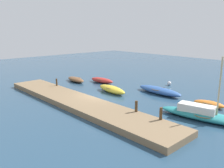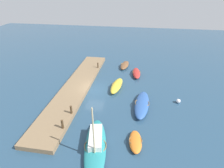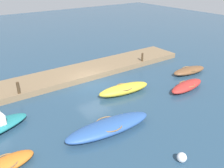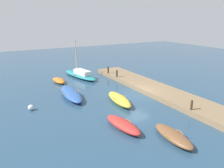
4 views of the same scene
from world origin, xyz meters
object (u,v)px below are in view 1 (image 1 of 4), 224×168
at_px(motorboat_blue, 159,90).
at_px(mooring_post_mid_west, 136,106).
at_px(rowboat_yellow, 112,89).
at_px(mooring_post_west, 57,82).
at_px(rowboat_brown, 76,79).
at_px(dinghy_orange, 209,104).
at_px(marker_buoy, 169,83).
at_px(mooring_post_mid_east, 161,114).
at_px(rowboat_red, 102,80).
at_px(sailboat_teal, 203,114).

bearing_deg(motorboat_blue, mooring_post_mid_west, -63.47).
relative_size(rowboat_yellow, mooring_post_west, 5.40).
bearing_deg(rowboat_brown, dinghy_orange, 15.02).
relative_size(dinghy_orange, marker_buoy, 5.55).
xyz_separation_m(motorboat_blue, mooring_post_mid_east, (5.53, -7.46, 0.61)).
bearing_deg(marker_buoy, mooring_post_mid_east, -59.03).
height_order(rowboat_yellow, mooring_post_west, mooring_post_west).
height_order(rowboat_yellow, rowboat_brown, rowboat_yellow).
distance_m(rowboat_yellow, rowboat_brown, 7.66).
distance_m(mooring_post_west, mooring_post_mid_east, 14.92).
bearing_deg(mooring_post_mid_east, dinghy_orange, 86.74).
bearing_deg(mooring_post_mid_east, rowboat_yellow, 157.62).
distance_m(dinghy_orange, rowboat_brown, 17.77).
height_order(rowboat_yellow, marker_buoy, rowboat_yellow).
bearing_deg(marker_buoy, rowboat_red, -142.49).
xyz_separation_m(sailboat_teal, mooring_post_west, (-16.44, -3.60, 0.51)).
bearing_deg(mooring_post_mid_west, rowboat_brown, 164.03).
height_order(sailboat_teal, motorboat_blue, sailboat_teal).
bearing_deg(dinghy_orange, rowboat_brown, -176.72).
bearing_deg(rowboat_brown, mooring_post_west, -56.24).
distance_m(rowboat_yellow, marker_buoy, 8.25).
height_order(rowboat_brown, marker_buoy, rowboat_brown).
bearing_deg(rowboat_yellow, mooring_post_mid_west, -22.40).
bearing_deg(mooring_post_west, sailboat_teal, 12.36).
relative_size(rowboat_red, rowboat_yellow, 0.86).
height_order(rowboat_red, mooring_post_mid_west, mooring_post_mid_west).
relative_size(motorboat_blue, marker_buoy, 11.15).
xyz_separation_m(rowboat_brown, marker_buoy, (10.06, 7.58, -0.05)).
bearing_deg(motorboat_blue, dinghy_orange, -0.45).
bearing_deg(mooring_post_mid_east, mooring_post_mid_west, 180.00).
distance_m(sailboat_teal, mooring_post_mid_west, 5.35).
height_order(dinghy_orange, rowboat_brown, rowboat_brown).
distance_m(rowboat_red, mooring_post_mid_east, 15.52).
height_order(dinghy_orange, mooring_post_mid_west, mooring_post_mid_west).
height_order(sailboat_teal, marker_buoy, sailboat_teal).
height_order(mooring_post_west, mooring_post_mid_east, mooring_post_mid_east).
bearing_deg(rowboat_red, motorboat_blue, 1.56).
xyz_separation_m(rowboat_red, rowboat_yellow, (4.64, -2.48, 0.05)).
bearing_deg(mooring_post_west, motorboat_blue, 38.48).
bearing_deg(rowboat_yellow, marker_buoy, 79.48).
relative_size(dinghy_orange, mooring_post_mid_east, 3.11).
xyz_separation_m(motorboat_blue, marker_buoy, (-1.55, 4.34, -0.11)).
distance_m(rowboat_red, mooring_post_west, 6.47).
bearing_deg(sailboat_teal, mooring_post_mid_east, -123.60).
xyz_separation_m(sailboat_teal, rowboat_brown, (-18.67, 0.62, -0.11)).
height_order(dinghy_orange, marker_buoy, dinghy_orange).
bearing_deg(mooring_post_mid_east, mooring_post_west, 180.00).
height_order(sailboat_teal, rowboat_red, sailboat_teal).
distance_m(motorboat_blue, mooring_post_mid_west, 8.11).
distance_m(dinghy_orange, mooring_post_west, 16.86).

